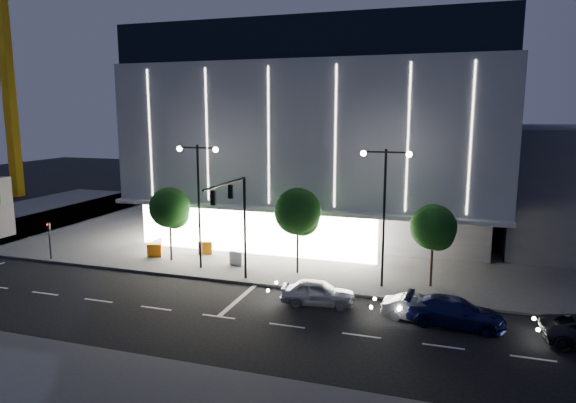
# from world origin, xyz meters

# --- Properties ---
(ground) EXTENTS (160.00, 160.00, 0.00)m
(ground) POSITION_xyz_m (0.00, 0.00, 0.00)
(ground) COLOR black
(ground) RESTS_ON ground
(sidewalk_museum) EXTENTS (70.00, 40.00, 0.15)m
(sidewalk_museum) POSITION_xyz_m (5.00, 24.00, 0.07)
(sidewalk_museum) COLOR #474747
(sidewalk_museum) RESTS_ON ground
(museum) EXTENTS (30.00, 25.80, 18.00)m
(museum) POSITION_xyz_m (2.98, 22.31, 9.27)
(museum) COLOR #4C4C51
(museum) RESTS_ON ground
(traffic_mast) EXTENTS (0.33, 5.89, 7.07)m
(traffic_mast) POSITION_xyz_m (1.00, 3.34, 5.03)
(traffic_mast) COLOR black
(traffic_mast) RESTS_ON ground
(street_lamp_west) EXTENTS (3.16, 0.36, 9.00)m
(street_lamp_west) POSITION_xyz_m (-3.00, 6.00, 5.96)
(street_lamp_west) COLOR black
(street_lamp_west) RESTS_ON ground
(street_lamp_east) EXTENTS (3.16, 0.36, 9.00)m
(street_lamp_east) POSITION_xyz_m (10.00, 6.00, 5.96)
(street_lamp_east) COLOR black
(street_lamp_east) RESTS_ON ground
(ped_signal_far) EXTENTS (0.22, 0.24, 3.00)m
(ped_signal_far) POSITION_xyz_m (-15.00, 4.50, 1.89)
(ped_signal_far) COLOR black
(ped_signal_far) RESTS_ON ground
(tower_crane) EXTENTS (32.00, 2.00, 28.50)m
(tower_crane) POSITION_xyz_m (-40.92, 28.00, 20.51)
(tower_crane) COLOR gold
(tower_crane) RESTS_ON ground
(tree_left) EXTENTS (3.02, 3.02, 5.72)m
(tree_left) POSITION_xyz_m (-5.97, 7.02, 4.03)
(tree_left) COLOR black
(tree_left) RESTS_ON ground
(tree_mid) EXTENTS (3.25, 3.25, 6.15)m
(tree_mid) POSITION_xyz_m (4.03, 7.02, 4.33)
(tree_mid) COLOR black
(tree_mid) RESTS_ON ground
(tree_right) EXTENTS (2.91, 2.91, 5.51)m
(tree_right) POSITION_xyz_m (13.03, 7.02, 3.88)
(tree_right) COLOR black
(tree_right) RESTS_ON ground
(car_lead) EXTENTS (4.55, 2.26, 1.49)m
(car_lead) POSITION_xyz_m (6.78, 1.99, 0.75)
(car_lead) COLOR #BABEC2
(car_lead) RESTS_ON ground
(car_second) EXTENTS (4.08, 1.64, 1.32)m
(car_second) POSITION_xyz_m (12.66, 1.38, 0.66)
(car_second) COLOR #B2B4BB
(car_second) RESTS_ON ground
(car_third) EXTENTS (5.29, 2.41, 1.50)m
(car_third) POSITION_xyz_m (14.50, 1.34, 0.75)
(car_third) COLOR #15184F
(car_third) RESTS_ON ground
(barrier_a) EXTENTS (1.12, 0.57, 1.00)m
(barrier_a) POSITION_xyz_m (-7.71, 7.37, 0.65)
(barrier_a) COLOR orange
(barrier_a) RESTS_ON sidewalk_museum
(barrier_b) EXTENTS (1.13, 0.46, 1.00)m
(barrier_b) POSITION_xyz_m (-0.81, 7.39, 0.65)
(barrier_b) COLOR white
(barrier_b) RESTS_ON sidewalk_museum
(barrier_c) EXTENTS (1.13, 0.53, 1.00)m
(barrier_c) POSITION_xyz_m (-4.34, 9.34, 0.65)
(barrier_c) COLOR orange
(barrier_c) RESTS_ON sidewalk_museum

